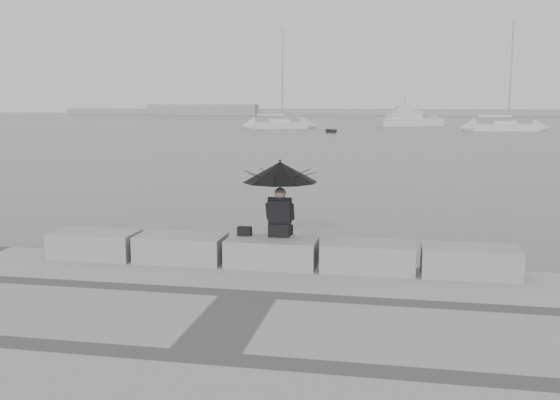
% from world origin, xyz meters
% --- Properties ---
extents(ground, '(360.00, 360.00, 0.00)m').
position_xyz_m(ground, '(0.00, 0.00, 0.00)').
color(ground, '#4A4C4F').
rests_on(ground, ground).
extents(stone_block_far_left, '(1.60, 0.80, 0.50)m').
position_xyz_m(stone_block_far_left, '(-3.40, -0.45, 0.75)').
color(stone_block_far_left, gray).
rests_on(stone_block_far_left, promenade).
extents(stone_block_left, '(1.60, 0.80, 0.50)m').
position_xyz_m(stone_block_left, '(-1.70, -0.45, 0.75)').
color(stone_block_left, gray).
rests_on(stone_block_left, promenade).
extents(stone_block_centre, '(1.60, 0.80, 0.50)m').
position_xyz_m(stone_block_centre, '(0.00, -0.45, 0.75)').
color(stone_block_centre, gray).
rests_on(stone_block_centre, promenade).
extents(stone_block_right, '(1.60, 0.80, 0.50)m').
position_xyz_m(stone_block_right, '(1.70, -0.45, 0.75)').
color(stone_block_right, gray).
rests_on(stone_block_right, promenade).
extents(stone_block_far_right, '(1.60, 0.80, 0.50)m').
position_xyz_m(stone_block_far_right, '(3.40, -0.45, 0.75)').
color(stone_block_far_right, gray).
rests_on(stone_block_far_right, promenade).
extents(seated_person, '(1.36, 1.36, 1.39)m').
position_xyz_m(seated_person, '(0.10, -0.18, 2.04)').
color(seated_person, black).
rests_on(seated_person, stone_block_centre).
extents(bag, '(0.25, 0.14, 0.16)m').
position_xyz_m(bag, '(-0.54, -0.27, 1.08)').
color(bag, black).
rests_on(bag, stone_block_centre).
extents(distant_landmass, '(180.00, 8.00, 2.80)m').
position_xyz_m(distant_landmass, '(-8.14, 154.51, 0.90)').
color(distant_landmass, gray).
rests_on(distant_landmass, ground).
extents(sailboat_left, '(7.66, 4.88, 12.90)m').
position_xyz_m(sailboat_left, '(-13.21, 69.38, 0.53)').
color(sailboat_left, silver).
rests_on(sailboat_left, ground).
extents(sailboat_right, '(7.77, 2.99, 12.90)m').
position_xyz_m(sailboat_right, '(14.51, 67.40, 0.53)').
color(sailboat_right, silver).
rests_on(sailboat_right, ground).
extents(motor_cruiser, '(9.48, 6.17, 4.50)m').
position_xyz_m(motor_cruiser, '(3.73, 80.15, 0.89)').
color(motor_cruiser, silver).
rests_on(motor_cruiser, ground).
extents(dinghy, '(3.10, 2.26, 0.48)m').
position_xyz_m(dinghy, '(-5.32, 59.77, 0.24)').
color(dinghy, slate).
rests_on(dinghy, ground).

